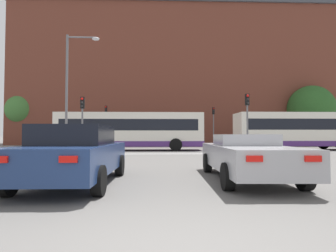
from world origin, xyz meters
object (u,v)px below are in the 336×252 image
at_px(bus_crossing_lead, 131,130).
at_px(bus_crossing_trailing, 296,130).
at_px(traffic_light_near_right, 247,113).
at_px(street_lamp_junction, 72,82).
at_px(car_roadster_right, 246,156).
at_px(traffic_light_far_right, 214,120).
at_px(traffic_light_far_left, 106,119).
at_px(car_saloon_left, 75,154).
at_px(traffic_light_near_left, 82,115).
at_px(pedestrian_waiting, 234,138).

bearing_deg(bus_crossing_lead, bus_crossing_trailing, 90.94).
height_order(traffic_light_near_right, street_lamp_junction, street_lamp_junction).
xyz_separation_m(traffic_light_near_right, street_lamp_junction, (-11.91, -0.41, 2.04)).
bearing_deg(bus_crossing_trailing, car_roadster_right, -32.35).
distance_m(traffic_light_far_right, traffic_light_far_left, 12.20).
distance_m(car_saloon_left, traffic_light_near_right, 13.94).
distance_m(bus_crossing_trailing, traffic_light_far_right, 9.41).
xyz_separation_m(traffic_light_near_right, traffic_light_far_right, (0.09, 11.67, 0.18)).
xyz_separation_m(traffic_light_near_left, traffic_light_far_right, (11.46, 11.54, 0.34)).
relative_size(car_saloon_left, traffic_light_far_right, 1.01).
bearing_deg(traffic_light_near_left, traffic_light_far_right, 45.20).
xyz_separation_m(traffic_light_near_right, traffic_light_near_left, (-11.37, 0.13, -0.16)).
bearing_deg(traffic_light_far_right, traffic_light_far_left, 179.43).
bearing_deg(traffic_light_far_right, car_roadster_right, -99.56).
xyz_separation_m(street_lamp_junction, pedestrian_waiting, (14.61, 13.10, -3.91)).
relative_size(street_lamp_junction, pedestrian_waiting, 5.10).
distance_m(bus_crossing_trailing, pedestrian_waiting, 9.04).
distance_m(traffic_light_near_left, traffic_light_far_right, 16.27).
xyz_separation_m(car_roadster_right, traffic_light_near_right, (3.64, 10.49, 2.10)).
xyz_separation_m(traffic_light_near_left, pedestrian_waiting, (14.07, 12.56, -1.72)).
bearing_deg(street_lamp_junction, car_saloon_left, -71.21).
distance_m(traffic_light_near_right, pedestrian_waiting, 13.11).
height_order(traffic_light_near_right, traffic_light_far_right, traffic_light_far_right).
xyz_separation_m(car_saloon_left, traffic_light_far_left, (-3.81, 22.80, 2.28)).
height_order(bus_crossing_lead, traffic_light_near_left, traffic_light_near_left).
bearing_deg(street_lamp_junction, traffic_light_near_right, 1.96).
height_order(traffic_light_near_left, pedestrian_waiting, traffic_light_near_left).
height_order(traffic_light_near_right, traffic_light_near_left, traffic_light_near_right).
relative_size(traffic_light_far_left, pedestrian_waiting, 2.93).
bearing_deg(traffic_light_near_left, bus_crossing_lead, 52.88).
relative_size(bus_crossing_lead, traffic_light_near_right, 2.87).
relative_size(car_saloon_left, traffic_light_near_left, 1.16).
height_order(bus_crossing_lead, bus_crossing_trailing, bus_crossing_trailing).
xyz_separation_m(car_roadster_right, traffic_light_far_left, (-8.47, 22.28, 2.38)).
bearing_deg(traffic_light_far_left, car_saloon_left, -80.51).
distance_m(car_roadster_right, bus_crossing_trailing, 17.39).
distance_m(bus_crossing_lead, street_lamp_junction, 6.39).
relative_size(car_roadster_right, traffic_light_near_right, 1.17).
distance_m(car_saloon_left, car_roadster_right, 4.69).
height_order(traffic_light_far_right, street_lamp_junction, street_lamp_junction).
height_order(traffic_light_near_right, traffic_light_far_left, traffic_light_far_left).
bearing_deg(bus_crossing_lead, traffic_light_far_right, 132.02).
xyz_separation_m(bus_crossing_lead, street_lamp_junction, (-3.43, -4.36, 3.16)).
relative_size(car_saloon_left, traffic_light_near_right, 1.09).
xyz_separation_m(traffic_light_far_left, pedestrian_waiting, (14.82, 0.90, -2.15)).
bearing_deg(car_roadster_right, bus_crossing_lead, 110.23).
relative_size(traffic_light_near_right, traffic_light_far_left, 0.90).
height_order(traffic_light_far_left, pedestrian_waiting, traffic_light_far_left).
bearing_deg(bus_crossing_trailing, street_lamp_junction, -75.35).
distance_m(car_roadster_right, traffic_light_near_left, 13.27).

